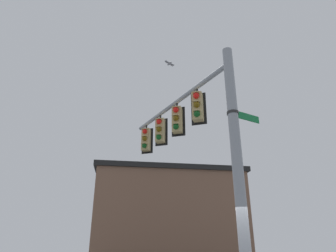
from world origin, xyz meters
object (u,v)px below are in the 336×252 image
(traffic_light_nearest_pole, at_px, (198,106))
(traffic_light_mid_outer, at_px, (160,130))
(bird_flying, at_px, (169,64))
(traffic_light_arm_end, at_px, (146,140))
(street_name_sign, at_px, (239,115))
(traffic_light_mid_inner, at_px, (177,120))

(traffic_light_nearest_pole, relative_size, traffic_light_mid_outer, 1.00)
(bird_flying, bearing_deg, traffic_light_arm_end, -44.19)
(traffic_light_mid_outer, xyz_separation_m, street_name_sign, (-3.45, 2.73, -0.91))
(traffic_light_mid_outer, relative_size, bird_flying, 3.12)
(street_name_sign, bearing_deg, traffic_light_nearest_pole, -32.97)
(traffic_light_nearest_pole, xyz_separation_m, street_name_sign, (-1.42, 0.92, -0.91))
(traffic_light_mid_outer, bearing_deg, traffic_light_nearest_pole, 138.32)
(traffic_light_mid_outer, distance_m, traffic_light_arm_end, 1.36)
(street_name_sign, bearing_deg, traffic_light_arm_end, -39.12)
(traffic_light_mid_outer, bearing_deg, street_name_sign, 141.67)
(traffic_light_nearest_pole, bearing_deg, traffic_light_mid_outer, -41.68)
(traffic_light_mid_inner, relative_size, street_name_sign, 1.34)
(traffic_light_mid_inner, distance_m, street_name_sign, 3.18)
(bird_flying, bearing_deg, traffic_light_nearest_pole, 141.65)
(traffic_light_mid_inner, xyz_separation_m, street_name_sign, (-2.44, 1.83, -0.91))
(traffic_light_nearest_pole, height_order, traffic_light_arm_end, same)
(street_name_sign, bearing_deg, bird_flying, -35.70)
(traffic_light_nearest_pole, xyz_separation_m, traffic_light_mid_outer, (2.02, -1.80, 0.00))
(traffic_light_arm_end, distance_m, bird_flying, 3.60)
(traffic_light_mid_inner, xyz_separation_m, traffic_light_mid_outer, (1.01, -0.90, 0.00))
(traffic_light_mid_outer, relative_size, street_name_sign, 1.34)
(traffic_light_arm_end, height_order, bird_flying, bird_flying)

